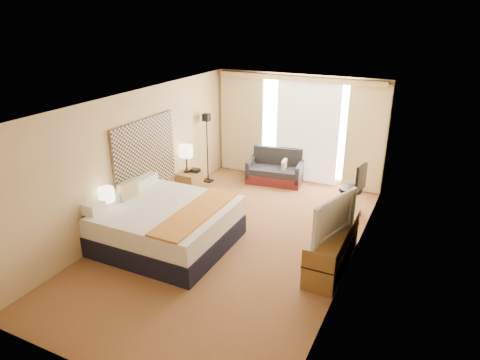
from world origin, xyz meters
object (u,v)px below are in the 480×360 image
at_px(media_dresser, 332,246).
at_px(lamp_right, 186,152).
at_px(loveseat, 275,172).
at_px(floor_lamp, 207,134).
at_px(nightstand_right, 189,183).
at_px(lamp_left, 106,195).
at_px(television, 328,215).
at_px(desk_chair, 353,192).
at_px(nightstand_left, 116,230).
at_px(bed, 165,224).

height_order(media_dresser, lamp_right, lamp_right).
distance_m(loveseat, floor_lamp, 1.91).
relative_size(nightstand_right, lamp_right, 0.87).
relative_size(media_dresser, floor_lamp, 1.05).
bearing_deg(lamp_left, loveseat, 69.79).
bearing_deg(nightstand_right, television, -25.19).
bearing_deg(lamp_left, media_dresser, 16.74).
bearing_deg(desk_chair, lamp_right, -157.44).
height_order(nightstand_left, desk_chair, desk_chair).
height_order(floor_lamp, lamp_right, floor_lamp).
relative_size(media_dresser, lamp_right, 2.85).
height_order(bed, lamp_left, lamp_left).
xyz_separation_m(nightstand_left, loveseat, (1.49, 4.09, -0.00)).
bearing_deg(desk_chair, bed, -123.15).
bearing_deg(bed, nightstand_left, -153.66).
relative_size(bed, floor_lamp, 1.32).
bearing_deg(nightstand_left, lamp_right, 90.89).
bearing_deg(nightstand_left, media_dresser, 15.84).
distance_m(floor_lamp, lamp_right, 0.94).
xyz_separation_m(nightstand_right, floor_lamp, (-0.03, 0.91, 0.93)).
bearing_deg(floor_lamp, television, -35.50).
relative_size(bed, lamp_right, 3.57).
relative_size(nightstand_left, floor_lamp, 0.32).
xyz_separation_m(nightstand_left, bed, (0.81, 0.40, 0.13)).
distance_m(media_dresser, loveseat, 3.76).
bearing_deg(floor_lamp, bed, -74.43).
distance_m(nightstand_right, bed, 2.25).
distance_m(loveseat, lamp_right, 2.35).
relative_size(nightstand_left, lamp_left, 0.95).
relative_size(nightstand_right, floor_lamp, 0.32).
distance_m(bed, floor_lamp, 3.23).
relative_size(nightstand_left, bed, 0.24).
height_order(nightstand_left, floor_lamp, floor_lamp).
bearing_deg(desk_chair, media_dresser, -74.58).
relative_size(bed, loveseat, 1.61).
height_order(nightstand_right, television, television).
bearing_deg(lamp_left, nightstand_right, 89.12).
relative_size(floor_lamp, lamp_right, 2.71).
bearing_deg(media_dresser, nightstand_left, -164.16).
relative_size(nightstand_right, loveseat, 0.39).
height_order(nightstand_left, lamp_left, lamp_left).
distance_m(loveseat, desk_chair, 2.31).
xyz_separation_m(bed, lamp_right, (-0.85, 2.08, 0.64)).
relative_size(desk_chair, lamp_left, 1.92).
distance_m(nightstand_left, bed, 0.91).
bearing_deg(lamp_right, floor_lamp, 89.47).
bearing_deg(lamp_right, media_dresser, -20.92).
distance_m(nightstand_right, desk_chair, 3.65).
xyz_separation_m(bed, television, (2.84, 0.38, 0.63)).
relative_size(nightstand_right, bed, 0.24).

